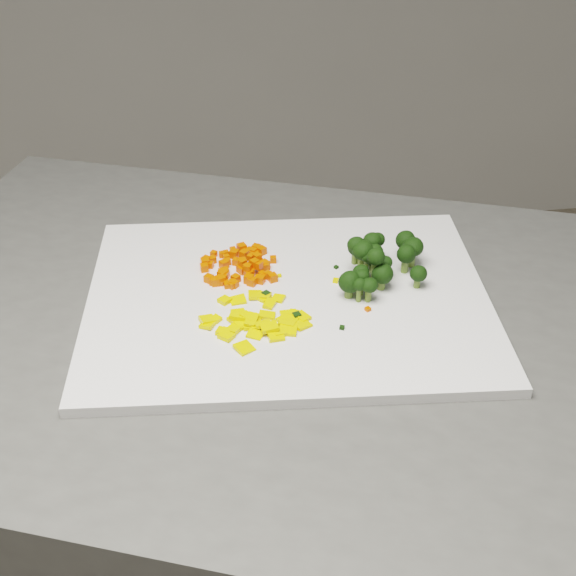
{
  "coord_description": "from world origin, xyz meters",
  "views": [
    {
      "loc": [
        -0.04,
        -0.52,
        1.44
      ],
      "look_at": [
        0.06,
        0.25,
        0.92
      ],
      "focal_mm": 50.0,
      "sensor_mm": 36.0,
      "label": 1
    }
  ],
  "objects": [
    {
      "name": "carrot_cube_26",
      "position": [
        -0.01,
        0.29,
        0.92
      ],
      "size": [
        0.01,
        0.01,
        0.01
      ],
      "primitive_type": "cube",
      "rotation": [
        0.0,
        0.0,
        2.4
      ],
      "color": "#F04102",
      "rests_on": "carrot_pile"
    },
    {
      "name": "broccoli_pile",
      "position": [
        0.17,
        0.28,
        0.94
      ],
      "size": [
        0.12,
        0.12,
        0.06
      ],
      "primitive_type": null,
      "color": "black",
      "rests_on": "cutting_board"
    },
    {
      "name": "cutting_board",
      "position": [
        0.06,
        0.25,
        0.91
      ],
      "size": [
        0.49,
        0.4,
        0.01
      ],
      "primitive_type": "cube",
      "rotation": [
        0.0,
        0.0,
        -0.08
      ],
      "color": "white",
      "rests_on": "counter_block"
    },
    {
      "name": "carrot_cube_13",
      "position": [
        0.03,
        0.35,
        0.92
      ],
      "size": [
        0.01,
        0.01,
        0.01
      ],
      "primitive_type": "cube",
      "rotation": [
        0.0,
        0.0,
        0.89
      ],
      "color": "#F04102",
      "rests_on": "carrot_pile"
    },
    {
      "name": "stray_bit_10",
      "position": [
        0.15,
        0.21,
        0.91
      ],
      "size": [
        0.01,
        0.01,
        0.0
      ],
      "primitive_type": "cube",
      "rotation": [
        0.0,
        0.0,
        2.04
      ],
      "color": "#F04102",
      "rests_on": "cutting_board"
    },
    {
      "name": "carrot_cube_16",
      "position": [
        0.03,
        0.34,
        0.92
      ],
      "size": [
        0.01,
        0.01,
        0.01
      ],
      "primitive_type": "cube",
      "rotation": [
        0.0,
        0.0,
        0.02
      ],
      "color": "#F04102",
      "rests_on": "carrot_pile"
    },
    {
      "name": "broccoli_floret_5",
      "position": [
        0.17,
        0.25,
        0.93
      ],
      "size": [
        0.04,
        0.04,
        0.03
      ],
      "primitive_type": null,
      "color": "black",
      "rests_on": "broccoli_pile"
    },
    {
      "name": "carrot_pile",
      "position": [
        0.02,
        0.31,
        0.93
      ],
      "size": [
        0.1,
        0.1,
        0.03
      ],
      "primitive_type": null,
      "color": "#F04102",
      "rests_on": "cutting_board"
    },
    {
      "name": "carrot_cube_22",
      "position": [
        0.04,
        0.31,
        0.92
      ],
      "size": [
        0.01,
        0.01,
        0.01
      ],
      "primitive_type": "cube",
      "rotation": [
        0.0,
        0.0,
        1.79
      ],
      "color": "#F04102",
      "rests_on": "carrot_pile"
    },
    {
      "name": "carrot_cube_77",
      "position": [
        0.0,
        0.28,
        0.92
      ],
      "size": [
        0.01,
        0.01,
        0.01
      ],
      "primitive_type": "cube",
      "rotation": [
        0.0,
        0.0,
        3.04
      ],
      "color": "#F04102",
      "rests_on": "carrot_pile"
    },
    {
      "name": "carrot_cube_74",
      "position": [
        -0.03,
        0.33,
        0.92
      ],
      "size": [
        0.01,
        0.01,
        0.01
      ],
      "primitive_type": "cube",
      "rotation": [
        0.0,
        0.0,
        1.7
      ],
      "color": "#F04102",
      "rests_on": "carrot_pile"
    },
    {
      "name": "broccoli_floret_7",
      "position": [
        0.22,
        0.25,
        0.93
      ],
      "size": [
        0.03,
        0.03,
        0.03
      ],
      "primitive_type": null,
      "color": "black",
      "rests_on": "broccoli_pile"
    },
    {
      "name": "pepper_chunk_19",
      "position": [
        0.01,
        0.21,
        0.91
      ],
      "size": [
        0.02,
        0.02,
        0.01
      ],
      "primitive_type": "cube",
      "rotation": [
        -0.05,
        0.13,
        2.75
      ],
      "color": "yellow",
      "rests_on": "pepper_pile"
    },
    {
      "name": "pepper_chunk_8",
      "position": [
        0.04,
        0.18,
        0.92
      ],
      "size": [
        0.02,
        0.02,
        0.01
      ],
      "primitive_type": "cube",
      "rotation": [
        0.0,
        0.1,
        0.28
      ],
      "color": "yellow",
      "rests_on": "pepper_pile"
    },
    {
      "name": "carrot_cube_50",
      "position": [
        -0.01,
        0.32,
        0.92
      ],
      "size": [
        0.01,
        0.01,
        0.01
      ],
      "primitive_type": "cube",
      "rotation": [
        0.0,
        0.0,
        2.13
      ],
      "color": "#F04102",
      "rests_on": "carrot_pile"
    },
    {
      "name": "broccoli_floret_18",
      "position": [
        0.21,
        0.28,
        0.93
      ],
      "size": [
        0.03,
        0.03,
        0.03
      ],
      "primitive_type": null,
      "color": "black",
      "rests_on": "broccoli_pile"
    },
    {
      "name": "pepper_chunk_29",
      "position": [
        0.06,
        0.19,
        0.91
      ],
      "size": [
        0.03,
        0.03,
        0.01
      ],
      "primitive_type": "cube",
      "rotation": [
        -0.03,
        0.11,
        1.09
      ],
      "color": "yellow",
      "rests_on": "pepper_pile"
    },
    {
      "name": "broccoli_floret_6",
      "position": [
        0.17,
        0.27,
        0.93
      ],
      "size": [
        0.02,
        0.02,
        0.03
      ],
      "primitive_type": null,
      "color": "black",
      "rests_on": "broccoli_pile"
    },
    {
      "name": "pepper_chunk_7",
      "position": [
        0.03,
        0.19,
        0.92
      ],
      "size": [
        0.02,
        0.01,
        0.01
      ],
      "primitive_type": "cube",
      "rotation": [
        -0.14,
        -0.02,
        0.19
      ],
      "color": "yellow",
      "rests_on": "pepper_pile"
    },
    {
      "name": "pepper_chunk_11",
      "position": [
        0.07,
        0.2,
        0.91
      ],
      "size": [
        0.02,
        0.02,
        0.0
      ],
      "primitive_type": "cube",
      "rotation": [
        -0.01,
        -0.03,
        2.14
      ],
      "color": "yellow",
      "rests_on": "pepper_pile"
    },
    {
      "name": "pepper_chunk_16",
      "position": [
        0.03,
        0.25,
        0.91
      ],
      "size": [
        0.02,
        0.02,
        0.01
      ],
      "primitive_type": "cube",
      "rotation": [
        0.07,
        0.06,
        0.75
      ],
      "color": "yellow",
      "rests_on": "pepper_pile"
    },
    {
      "name": "pepper_chunk_2",
      "position": [
        -0.01,
        0.18,
        0.91
      ],
      "size": [
        0.02,
        0.02,
        0.01
      ],
      "primitive_type": "cube",
      "rotation": [
        0.01,
        -0.1,
        2.72
      ],
      "color": "yellow",
      "rests_on": "pepper_pile"
    },
    {
      "name": "carrot_cube_54",
      "position": [
        0.03,
        0.31,
        0.92
      ],
      "size": [
        0.01,
        0.01,
        0.01
      ],
      "primitive_type": "cube",
      "rotation": [
        0.0,
        0.0,
        1.13
      ],
      "color": "#F04102",
      "rests_on": "carrot_pile"
    },
    {
      "name": "broccoli_floret_23",
      "position": [
        0.16,
        0.27,
        0.94
      ],
      "size": [
        0.02,
        0.02,
        0.03
      ],
      "primitive_type": null,
      "color": "black",
      "rests_on": "broccoli_pile"
    },
    {
      "name": "pepper_chunk_22",
      "position": [
        0.01,
        0.2,
        0.91
      ],
      "size": [
        0.02,
        0.02,
        0.01
      ],
      "primitive_type": "cube",
      "rotation": [
        -0.1,
        -0.02,
        2.1
      ],
      "color": "yellow",
      "rests_on": "pepper_pile"
    },
    {
      "name": "carrot_cube_38",
      "position": [
        0.01,
        0.31,
        0.92
      ],
      "size": [
        0.01,
        0.01,
        0.01
      ],
      "primitive_type": "cube",
      "rotation": [
        0.0,
        0.0,
        2.72
      ],
      "color": "#F04102",
      "rests_on": "carrot_pile"
    },
    {
      "name": "pepper_chunk_24",
      "position": [
        0.01,
        0.2,
        0.92
      ],
      "size": [
        0.02,
        0.02,
        0.01
      ],
      "primitive_type": "cube",
      "rotation": [
        0.07,
        -0.13,
        2.37
      ],
      "color": "yellow",
      "rests_on": "pepper_pile"
    },
    {
      "name": "carrot_cube_80",
      "position": [
        0.03,
        0.28,
        0.92
      ],
      "size": [
        0.01,
        0.01,
        0.01
      ],
      "primitive_type": "cube",
      "rotation": [
        0.0,
        0.0,
        1.05
      ],
      "color": "#F04102",
      "rests_on": "carrot_pile"
    },
    {
      "name": "pepper_chunk_32",
      "position": [
        0.02,
        0.18,
        0.91
      ],
      "size": [
        0.02,
        0.02,
        0.01
      ],
      "primitive_type": "cube",
      "rotation": [
        -0.12,
        -0.13,
        2.66
      ],
      "color": "yellow",
      "rests_on": "pepper_pile"
    },
    {
      "name": "carrot_cube_8",
      "position": [
        0.03,
        0.34,
        0.92
      ],
      "size": [
        0.01,
        0.01,
        0.01
      ],
      "primitive_type": "cube",
      "rotation": [
        0.0,
        0.0,
        1.72
      ],
      "color": "#F04102",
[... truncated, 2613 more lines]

